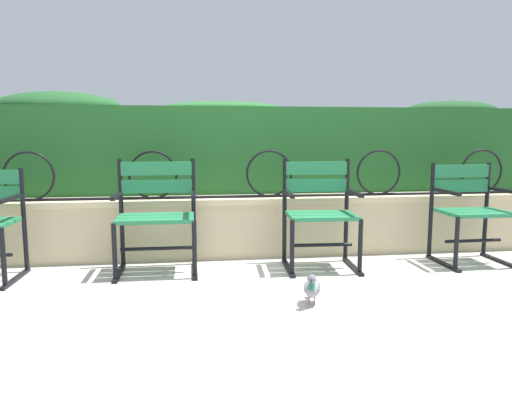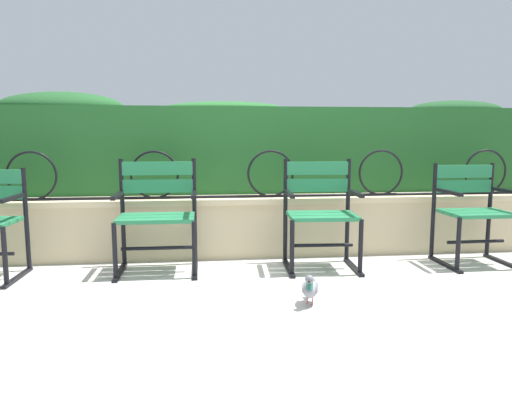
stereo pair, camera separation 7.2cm
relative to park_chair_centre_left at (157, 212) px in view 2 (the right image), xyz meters
The scene contains 8 objects.
ground_plane 0.95m from the park_chair_centre_left, 21.14° to the right, with size 60.00×60.00×0.00m, color #BCB7AD.
stone_wall 0.91m from the park_chair_centre_left, 29.71° to the left, with size 7.15×0.41×0.53m.
iron_arch_fence 0.67m from the park_chair_centre_left, 35.53° to the left, with size 6.61×0.02×0.42m.
hedge_row 1.29m from the park_chair_centre_left, 51.61° to the left, with size 7.01×0.64×0.95m.
park_chair_centre_left is the anchor object (origin of this frame).
park_chair_centre_right 1.32m from the park_chair_centre_left, ahead, with size 0.60×0.55×0.89m.
park_chair_rightmost 2.63m from the park_chair_centre_left, ahead, with size 0.57×0.53×0.84m.
pigeon_near_chairs 1.45m from the park_chair_centre_left, 42.57° to the right, with size 0.15×0.29×0.22m.
Camera 2 is at (-0.44, -3.65, 1.08)m, focal length 34.57 mm.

